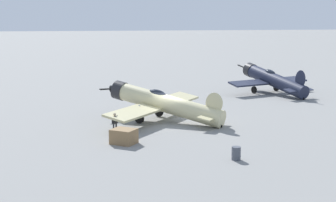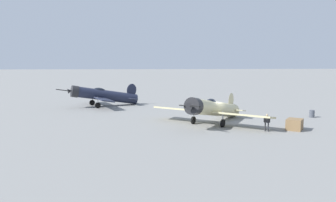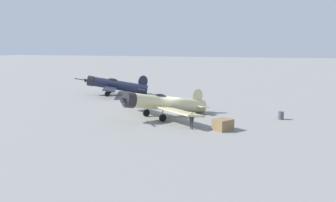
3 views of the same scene
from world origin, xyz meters
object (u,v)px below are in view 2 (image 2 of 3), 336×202
airplane_mid_apron (103,95)px  equipment_crate (295,124)px  airplane_foreground (213,109)px  fuel_drum (312,114)px  ground_crew_mechanic (267,121)px

airplane_mid_apron → equipment_crate: bearing=116.6°
airplane_foreground → equipment_crate: size_ratio=5.45×
equipment_crate → fuel_drum: 8.49m
equipment_crate → fuel_drum: (5.09, 6.79, -0.10)m
airplane_foreground → ground_crew_mechanic: size_ratio=6.94×
ground_crew_mechanic → equipment_crate: (2.89, 0.51, -0.48)m
airplane_foreground → fuel_drum: size_ratio=13.57×
airplane_foreground → ground_crew_mechanic: airplane_foreground is taller
airplane_mid_apron → fuel_drum: 27.78m
equipment_crate → airplane_foreground: bearing=152.6°
fuel_drum → ground_crew_mechanic: bearing=-137.6°
ground_crew_mechanic → equipment_crate: size_ratio=0.79×
airplane_foreground → equipment_crate: bearing=99.3°
ground_crew_mechanic → equipment_crate: bearing=-36.6°
airplane_foreground → airplane_mid_apron: bearing=-100.6°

